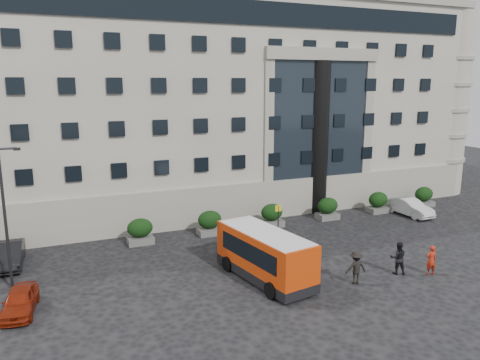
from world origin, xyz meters
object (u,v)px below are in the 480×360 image
object	(u,v)px
bus_stop_sign	(278,216)
parked_car_b	(10,255)
minibus	(265,253)
pedestrian_a	(431,260)
pedestrian_b	(398,258)
parked_car_a	(20,301)
parked_car_d	(27,218)
hedge_d	(328,208)
hedge_c	(272,215)
pedestrian_c	(356,268)
hedge_b	(210,223)
hedge_a	(140,231)
street_lamp	(6,214)
white_taxi	(410,207)
hedge_f	(424,197)
hedge_e	(378,202)

from	to	relation	value
bus_stop_sign	parked_car_b	world-z (taller)	bus_stop_sign
bus_stop_sign	minibus	distance (m)	7.32
pedestrian_a	pedestrian_b	xyz separation A→B (m)	(-1.71, 0.88, 0.08)
parked_car_a	parked_car_d	distance (m)	15.67
hedge_d	minibus	bearing A→B (deg)	-138.77
hedge_c	bus_stop_sign	world-z (taller)	bus_stop_sign
parked_car_a	hedge_c	bearing A→B (deg)	31.73
parked_car_a	pedestrian_c	xyz separation A→B (m)	(17.44, -3.65, 0.34)
parked_car_b	hedge_b	bearing A→B (deg)	5.97
hedge_a	minibus	world-z (taller)	minibus
hedge_b	street_lamp	world-z (taller)	street_lamp
hedge_a	white_taxi	distance (m)	22.80
hedge_f	parked_car_a	bearing A→B (deg)	-166.88
hedge_c	minibus	bearing A→B (deg)	-119.10
hedge_a	parked_car_d	world-z (taller)	hedge_a
parked_car_b	pedestrian_a	world-z (taller)	pedestrian_a
white_taxi	parked_car_d	bearing A→B (deg)	158.60
hedge_e	bus_stop_sign	bearing A→B (deg)	-166.08
hedge_a	hedge_f	xyz separation A→B (m)	(26.00, 0.00, 0.00)
hedge_f	pedestrian_a	bearing A→B (deg)	-132.58
hedge_a	hedge_b	bearing A→B (deg)	0.00
pedestrian_a	hedge_b	bearing A→B (deg)	-41.52
hedge_c	parked_car_d	world-z (taller)	hedge_c
pedestrian_c	hedge_f	bearing A→B (deg)	-137.40
hedge_c	pedestrian_a	xyz separation A→B (m)	(4.43, -12.16, -0.02)
hedge_f	minibus	bearing A→B (deg)	-156.59
minibus	parked_car_d	distance (m)	21.20
white_taxi	pedestrian_a	bearing A→B (deg)	-131.00
parked_car_a	pedestrian_c	distance (m)	17.82
hedge_d	pedestrian_a	world-z (taller)	hedge_d
hedge_a	bus_stop_sign	xyz separation A→B (m)	(9.50, -2.80, 0.80)
hedge_c	hedge_d	xyz separation A→B (m)	(5.20, 0.00, 0.00)
minibus	parked_car_b	xyz separation A→B (m)	(-13.74, 8.03, -0.87)
hedge_d	white_taxi	bearing A→B (deg)	-13.93
bus_stop_sign	parked_car_b	bearing A→B (deg)	173.80
pedestrian_b	parked_car_b	bearing A→B (deg)	1.64
hedge_a	parked_car_d	distance (m)	10.87
hedge_e	bus_stop_sign	size ratio (longest dim) A/B	0.73
parked_car_d	white_taxi	xyz separation A→B (m)	(30.23, -9.63, 0.09)
hedge_e	parked_car_b	bearing A→B (deg)	-178.29
hedge_d	bus_stop_sign	size ratio (longest dim) A/B	0.73
hedge_e	pedestrian_b	world-z (taller)	pedestrian_b
parked_car_b	parked_car_d	bearing A→B (deg)	87.07
hedge_b	hedge_c	size ratio (longest dim) A/B	1.00
hedge_f	white_taxi	xyz separation A→B (m)	(-3.27, -1.77, -0.20)
pedestrian_b	pedestrian_c	world-z (taller)	pedestrian_b
street_lamp	hedge_c	bearing A→B (deg)	14.67
hedge_b	hedge_c	distance (m)	5.20
hedge_a	pedestrian_b	size ratio (longest dim) A/B	0.93
street_lamp	minibus	bearing A→B (deg)	-17.03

